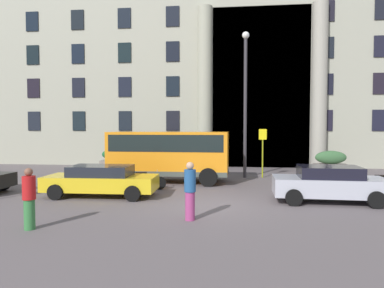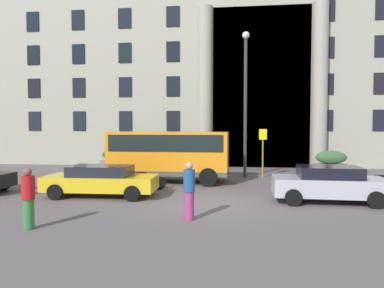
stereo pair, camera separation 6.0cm
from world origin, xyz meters
name	(u,v)px [view 1 (the left image)]	position (x,y,z in m)	size (l,w,h in m)	color
ground_plane	(211,208)	(0.00, 0.00, -0.06)	(80.00, 64.00, 0.12)	#5D5357
office_building_facade	(224,71)	(0.02, 17.46, 7.65)	(36.16, 9.79, 15.31)	#9E9D8A
orange_minibus	(170,152)	(-2.52, 5.50, 1.59)	(6.19, 2.79, 2.64)	orange
bus_stop_sign	(263,148)	(2.48, 7.68, 1.71)	(0.44, 0.08, 2.78)	#919816
hedge_planter_far_east	(331,162)	(6.94, 10.29, 0.68)	(2.00, 0.74, 1.40)	slate
hedge_planter_far_west	(115,159)	(-7.18, 10.49, 0.69)	(1.94, 0.91, 1.43)	gray
hedge_planter_west	(190,160)	(-2.03, 10.71, 0.69)	(2.19, 0.70, 1.42)	gray
parked_estate_mid	(101,180)	(-4.65, 1.27, 0.68)	(4.62, 2.02, 1.29)	gold
parked_hatchback_near	(329,184)	(4.46, 1.17, 0.72)	(4.23, 2.08, 1.38)	#AFB0BE
motorcycle_near_kerb	(144,180)	(-3.26, 3.00, 0.45)	(1.90, 0.62, 0.89)	black
motorcycle_far_end	(316,181)	(4.47, 3.40, 0.46)	(2.09, 0.57, 0.89)	black
pedestrian_child_trailing	(29,198)	(-4.88, -3.58, 0.88)	(0.36, 0.36, 1.74)	#32733A
pedestrian_woman_dark_dress	(190,191)	(-0.52, -2.07, 0.92)	(0.36, 0.36, 1.81)	#9E3772
lamppost_plaza_centre	(245,94)	(1.48, 7.52, 4.76)	(0.40, 0.40, 8.25)	#333036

